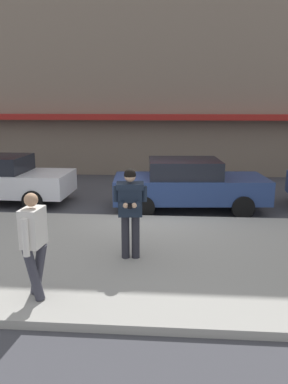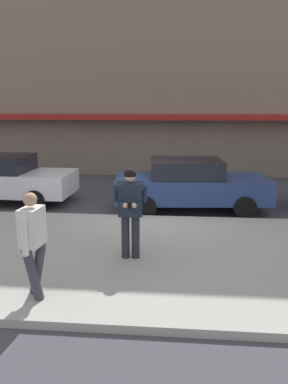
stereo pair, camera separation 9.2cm
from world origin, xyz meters
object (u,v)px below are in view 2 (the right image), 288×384
parked_sedan_near (2,178)px  pedestrian_in_light_coat (33,239)px  parked_sedan_mid (190,184)px  man_texting_on_phone (130,204)px

parked_sedan_near → pedestrian_in_light_coat: 7.05m
parked_sedan_near → pedestrian_in_light_coat: pedestrian_in_light_coat is taller
parked_sedan_near → pedestrian_in_light_coat: size_ratio=2.67×
parked_sedan_mid → man_texting_on_phone: man_texting_on_phone is taller
parked_sedan_near → man_texting_on_phone: 6.56m
man_texting_on_phone → parked_sedan_near: bearing=136.5°
parked_sedan_mid → man_texting_on_phone: (-1.30, -4.11, 0.46)m
parked_sedan_mid → pedestrian_in_light_coat: size_ratio=2.72×
parked_sedan_near → man_texting_on_phone: bearing=-43.5°
parked_sedan_mid → man_texting_on_phone: bearing=-107.5°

